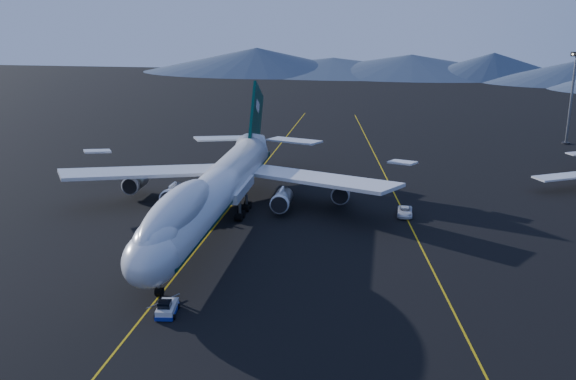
# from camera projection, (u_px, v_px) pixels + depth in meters

# --- Properties ---
(ground) EXTENTS (500.00, 500.00, 0.00)m
(ground) POSITION_uv_depth(u_px,v_px,m) (216.00, 224.00, 103.01)
(ground) COLOR black
(ground) RESTS_ON ground
(taxiway_line_main) EXTENTS (0.25, 220.00, 0.01)m
(taxiway_line_main) POSITION_uv_depth(u_px,v_px,m) (216.00, 224.00, 103.01)
(taxiway_line_main) COLOR #C59F0B
(taxiway_line_main) RESTS_ON ground
(taxiway_line_side) EXTENTS (28.08, 198.09, 0.01)m
(taxiway_line_side) POSITION_uv_depth(u_px,v_px,m) (405.00, 214.00, 108.02)
(taxiway_line_side) COLOR #C59F0B
(taxiway_line_side) RESTS_ON ground
(boeing_747) EXTENTS (59.62, 72.43, 19.37)m
(boeing_747) POSITION_uv_depth(u_px,v_px,m) (215.00, 190.00, 101.41)
(boeing_747) COLOR silver
(boeing_747) RESTS_ON ground
(pushback_tug) EXTENTS (2.73, 4.28, 1.76)m
(pushback_tug) POSITION_uv_depth(u_px,v_px,m) (167.00, 309.00, 73.19)
(pushback_tug) COLOR silver
(pushback_tug) RESTS_ON ground
(service_van) EXTENTS (2.56, 5.34, 1.47)m
(service_van) POSITION_uv_depth(u_px,v_px,m) (405.00, 212.00, 106.97)
(service_van) COLOR white
(service_van) RESTS_ON ground
(floodlight_mast) EXTENTS (2.82, 2.11, 22.79)m
(floodlight_mast) POSITION_uv_depth(u_px,v_px,m) (571.00, 98.00, 158.86)
(floodlight_mast) COLOR black
(floodlight_mast) RESTS_ON ground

